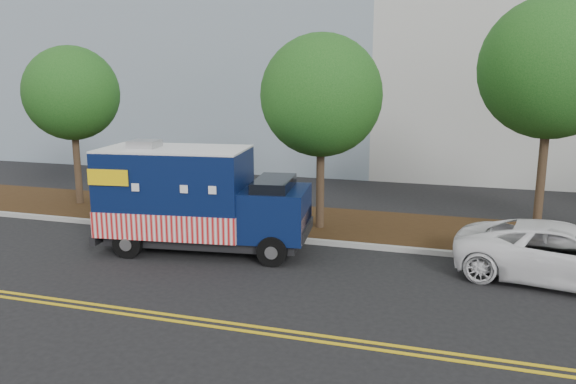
% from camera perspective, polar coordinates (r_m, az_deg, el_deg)
% --- Properties ---
extents(ground, '(120.00, 120.00, 0.00)m').
position_cam_1_polar(ground, '(16.41, -5.45, -6.05)').
color(ground, black).
rests_on(ground, ground).
extents(curb, '(120.00, 0.18, 0.15)m').
position_cam_1_polar(curb, '(17.63, -3.72, -4.48)').
color(curb, '#9E9E99').
rests_on(curb, ground).
extents(mulch_strip, '(120.00, 4.00, 0.15)m').
position_cam_1_polar(mulch_strip, '(19.53, -1.54, -2.82)').
color(mulch_strip, black).
rests_on(mulch_strip, ground).
extents(centerline_near, '(120.00, 0.10, 0.01)m').
position_cam_1_polar(centerline_near, '(12.68, -13.28, -11.86)').
color(centerline_near, gold).
rests_on(centerline_near, ground).
extents(centerline_far, '(120.00, 0.10, 0.01)m').
position_cam_1_polar(centerline_far, '(12.49, -13.87, -12.28)').
color(centerline_far, gold).
rests_on(centerline_far, ground).
extents(tree_a, '(3.49, 3.49, 6.08)m').
position_cam_1_polar(tree_a, '(22.64, -21.12, 9.31)').
color(tree_a, '#38281C').
rests_on(tree_a, ground).
extents(tree_b, '(3.82, 3.82, 6.30)m').
position_cam_1_polar(tree_b, '(17.70, 3.40, 9.74)').
color(tree_b, '#38281C').
rests_on(tree_b, ground).
extents(tree_c, '(4.12, 4.12, 7.28)m').
position_cam_1_polar(tree_c, '(18.21, 25.20, 11.33)').
color(tree_c, '#38281C').
rests_on(tree_c, ground).
extents(sign_post, '(0.06, 0.06, 2.40)m').
position_cam_1_polar(sign_post, '(19.43, -15.25, 0.09)').
color(sign_post, '#473828').
rests_on(sign_post, ground).
extents(food_truck, '(6.28, 2.98, 3.19)m').
position_cam_1_polar(food_truck, '(16.36, -9.55, -0.97)').
color(food_truck, black).
rests_on(food_truck, ground).
extents(white_car, '(5.51, 3.28, 1.43)m').
position_cam_1_polar(white_car, '(15.40, 26.31, -5.69)').
color(white_car, white).
rests_on(white_car, ground).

